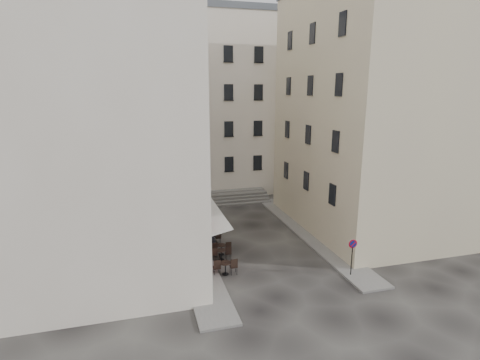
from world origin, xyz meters
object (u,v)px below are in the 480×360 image
object	(u,v)px
no_parking_sign	(352,250)
pedestrian	(212,238)
bistro_table_b	(221,254)
bistro_table_a	(225,267)

from	to	relation	value
no_parking_sign	pedestrian	bearing A→B (deg)	143.00
no_parking_sign	bistro_table_b	xyz separation A→B (m)	(-6.87, 4.14, -1.19)
no_parking_sign	bistro_table_a	xyz separation A→B (m)	(-7.07, 2.16, -1.14)
no_parking_sign	bistro_table_b	world-z (taller)	no_parking_sign
no_parking_sign	bistro_table_b	distance (m)	8.11
no_parking_sign	bistro_table_b	bearing A→B (deg)	151.92
bistro_table_a	pedestrian	size ratio (longest dim) A/B	0.83
bistro_table_b	pedestrian	world-z (taller)	pedestrian
bistro_table_a	bistro_table_b	size ratio (longest dim) A/B	1.12
bistro_table_a	pedestrian	distance (m)	3.84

